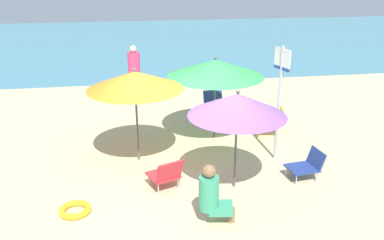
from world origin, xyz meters
name	(u,v)px	position (x,y,z in m)	size (l,w,h in m)	color
ground_plane	(180,173)	(0.00, 0.00, 0.00)	(40.00, 40.00, 0.00)	#CCB789
sea_water	(143,41)	(0.00, 14.34, 0.00)	(40.00, 16.00, 0.01)	teal
umbrella_orange	(135,80)	(-0.73, 0.69, 1.64)	(1.83, 1.83, 1.87)	#4C4C51
umbrella_purple	(237,105)	(0.88, -0.65, 1.52)	(1.65, 1.65, 1.77)	#4C4C51
umbrella_green	(215,68)	(1.00, 1.59, 1.59)	(2.09, 2.09, 1.84)	#4C4C51
beach_chair_a	(214,105)	(1.28, 2.92, 0.32)	(0.54, 0.59, 0.65)	navy
beach_chair_b	(166,174)	(-0.31, -0.57, 0.31)	(0.65, 0.71, 0.61)	red
beach_chair_c	(272,121)	(2.32, 1.52, 0.33)	(0.67, 0.55, 0.62)	gold
beach_chair_d	(307,165)	(2.27, -0.54, 0.26)	(0.65, 0.52, 0.52)	navy
person_a	(134,74)	(-0.67, 4.55, 0.79)	(0.33, 0.33, 1.59)	#DB3866
person_b	(212,194)	(0.28, -1.63, 0.47)	(0.55, 0.35, 0.96)	#389970
warning_sign	(280,88)	(1.98, 0.32, 1.47)	(0.15, 0.44, 2.28)	#ADADB2
swim_ring	(75,210)	(-1.80, -1.04, 0.05)	(0.50, 0.50, 0.10)	yellow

